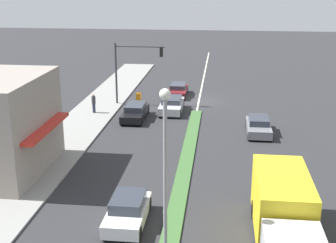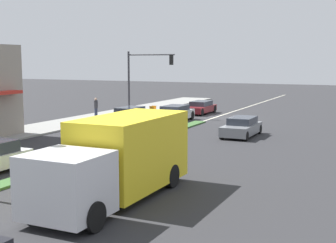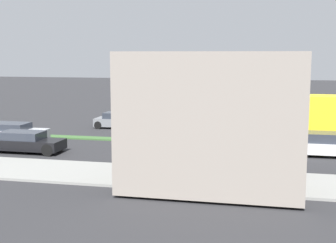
% 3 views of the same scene
% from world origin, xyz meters
% --- Properties ---
extents(ground_plane, '(160.00, 160.00, 0.00)m').
position_xyz_m(ground_plane, '(0.00, 18.00, 0.00)').
color(ground_plane, '#2B2B2D').
extents(sidewalk_right, '(4.00, 73.00, 0.12)m').
position_xyz_m(sidewalk_right, '(9.00, 18.50, 0.06)').
color(sidewalk_right, gray).
rests_on(sidewalk_right, ground).
extents(building_corner_store, '(4.78, 7.54, 5.79)m').
position_xyz_m(building_corner_store, '(10.42, 18.63, 3.02)').
color(building_corner_store, gray).
rests_on(building_corner_store, sidewalk_right).
extents(delivery_truck, '(2.44, 7.50, 2.87)m').
position_xyz_m(delivery_truck, '(-5.00, 24.83, 1.47)').
color(delivery_truck, silver).
rests_on(delivery_truck, ground).
extents(suv_grey, '(1.75, 4.09, 1.24)m').
position_xyz_m(suv_grey, '(-5.00, 9.45, 0.60)').
color(suv_grey, slate).
rests_on(suv_grey, ground).
extents(van_white, '(1.79, 3.86, 1.35)m').
position_xyz_m(van_white, '(2.20, 23.92, 0.65)').
color(van_white, silver).
rests_on(van_white, ground).
extents(suv_black, '(1.75, 4.50, 1.24)m').
position_xyz_m(suv_black, '(5.00, 6.77, 0.61)').
color(suv_black, black).
rests_on(suv_black, ground).
extents(sedan_silver, '(1.91, 4.45, 1.27)m').
position_xyz_m(sedan_silver, '(2.20, 4.26, 0.63)').
color(sedan_silver, '#B7BABF').
rests_on(sedan_silver, ground).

